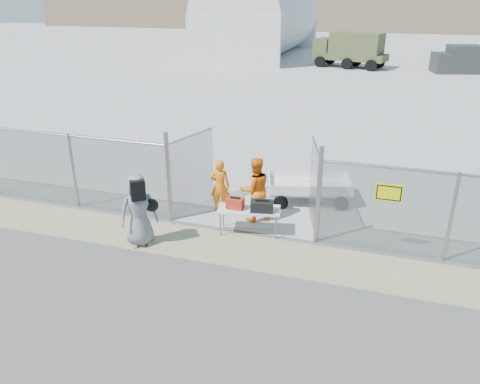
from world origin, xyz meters
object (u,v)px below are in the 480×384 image
(utility_trailer, at_px, (309,188))
(folding_table, at_px, (249,221))
(security_worker_left, at_px, (220,186))
(security_worker_right, at_px, (255,189))
(visitor, at_px, (139,210))

(utility_trailer, bearing_deg, folding_table, -128.87)
(security_worker_left, relative_size, security_worker_right, 0.85)
(security_worker_right, relative_size, utility_trailer, 0.57)
(security_worker_left, distance_m, visitor, 2.72)
(folding_table, relative_size, security_worker_right, 0.88)
(folding_table, height_order, security_worker_right, security_worker_right)
(folding_table, distance_m, utility_trailer, 2.79)
(security_worker_left, bearing_deg, utility_trailer, -154.95)
(folding_table, xyz_separation_m, security_worker_left, (-1.17, 1.03, 0.43))
(folding_table, distance_m, security_worker_left, 1.62)
(visitor, bearing_deg, security_worker_right, 5.25)
(security_worker_left, distance_m, security_worker_right, 1.14)
(folding_table, relative_size, visitor, 0.87)
(visitor, bearing_deg, security_worker_left, 25.56)
(folding_table, distance_m, security_worker_right, 0.96)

